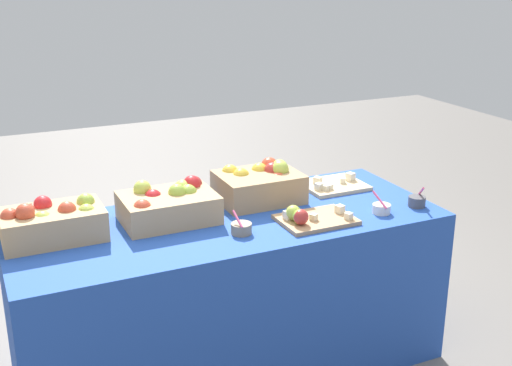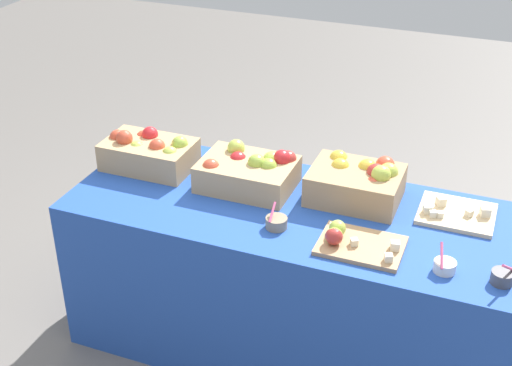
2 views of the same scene
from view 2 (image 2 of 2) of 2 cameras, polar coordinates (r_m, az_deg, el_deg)
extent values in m
plane|color=slate|center=(3.40, 2.69, -12.63)|extent=(10.00, 10.00, 0.00)
cube|color=#234CAD|center=(3.17, 2.84, -7.65)|extent=(1.90, 0.76, 0.74)
cube|color=tan|center=(3.27, -8.61, 2.29)|extent=(0.41, 0.25, 0.13)
sphere|color=#D14C33|center=(3.26, -10.58, 3.58)|extent=(0.08, 0.08, 0.08)
sphere|color=#B2C64C|center=(3.24, -9.58, 2.74)|extent=(0.08, 0.08, 0.08)
sphere|color=#D14C33|center=(3.32, -11.10, 3.62)|extent=(0.08, 0.08, 0.08)
sphere|color=#D14C33|center=(3.20, -7.98, 2.90)|extent=(0.08, 0.08, 0.08)
sphere|color=#D14C33|center=(3.33, -9.04, 3.60)|extent=(0.08, 0.08, 0.08)
sphere|color=#99B742|center=(3.20, -6.16, 3.13)|extent=(0.08, 0.08, 0.08)
sphere|color=red|center=(3.30, -8.55, 3.89)|extent=(0.08, 0.08, 0.08)
sphere|color=#B2C64C|center=(3.16, -6.96, 2.29)|extent=(0.08, 0.08, 0.08)
cube|color=tan|center=(3.07, -0.70, 0.72)|extent=(0.40, 0.29, 0.12)
sphere|color=red|center=(3.10, -1.47, 1.86)|extent=(0.08, 0.08, 0.08)
sphere|color=#B2C64C|center=(3.07, 1.27, 1.86)|extent=(0.08, 0.08, 0.08)
sphere|color=red|center=(3.05, 2.10, 1.99)|extent=(0.08, 0.08, 0.08)
sphere|color=#99B742|center=(3.03, 0.05, 1.62)|extent=(0.08, 0.08, 0.08)
sphere|color=#99B742|center=(3.09, 1.55, 1.72)|extent=(0.08, 0.08, 0.08)
sphere|color=#D14C33|center=(3.03, -3.66, 1.24)|extent=(0.08, 0.08, 0.08)
sphere|color=#B2332D|center=(3.07, 0.68, 1.35)|extent=(0.08, 0.08, 0.08)
sphere|color=#B2332D|center=(3.08, 2.58, 1.93)|extent=(0.08, 0.08, 0.08)
sphere|color=#99B742|center=(3.02, 1.00, 1.30)|extent=(0.08, 0.08, 0.08)
sphere|color=#B2C64C|center=(3.14, -1.61, 2.85)|extent=(0.08, 0.08, 0.08)
cube|color=tan|center=(3.00, 8.02, -0.17)|extent=(0.38, 0.29, 0.14)
sphere|color=red|center=(2.95, 10.00, 0.59)|extent=(0.08, 0.08, 0.08)
sphere|color=gold|center=(3.02, 6.81, 1.24)|extent=(0.08, 0.08, 0.08)
sphere|color=#D14C33|center=(2.94, 9.39, -0.27)|extent=(0.08, 0.08, 0.08)
sphere|color=#D14C33|center=(3.03, 10.38, 1.41)|extent=(0.08, 0.08, 0.08)
sphere|color=gold|center=(3.08, 6.67, 1.92)|extent=(0.08, 0.08, 0.08)
sphere|color=#B2332D|center=(2.97, 9.67, 0.80)|extent=(0.08, 0.08, 0.08)
sphere|color=#B2C64C|center=(2.94, 10.06, 0.65)|extent=(0.08, 0.08, 0.08)
sphere|color=gold|center=(3.02, 8.97, 1.18)|extent=(0.08, 0.08, 0.08)
sphere|color=#B2C64C|center=(2.98, 10.65, 0.85)|extent=(0.08, 0.08, 0.08)
cube|color=tan|center=(2.73, 8.47, -5.03)|extent=(0.32, 0.23, 0.02)
sphere|color=#B2C64C|center=(2.74, 6.59, -3.64)|extent=(0.07, 0.07, 0.07)
cube|color=beige|center=(2.64, 10.65, -5.95)|extent=(0.04, 0.04, 0.03)
cube|color=beige|center=(2.70, 7.93, -4.74)|extent=(0.04, 0.04, 0.03)
cube|color=beige|center=(2.76, 6.34, -3.68)|extent=(0.05, 0.05, 0.04)
cube|color=beige|center=(2.70, 11.16, -4.98)|extent=(0.04, 0.04, 0.03)
sphere|color=#B2332D|center=(2.69, 6.32, -4.30)|extent=(0.07, 0.07, 0.07)
sphere|color=#99B742|center=(2.69, 6.32, -4.29)|extent=(0.07, 0.07, 0.07)
cube|color=#D1B284|center=(3.00, 15.89, -2.41)|extent=(0.30, 0.26, 0.02)
cube|color=beige|center=(2.97, 13.91, -1.99)|extent=(0.03, 0.03, 0.03)
cube|color=beige|center=(2.98, 16.83, -2.33)|extent=(0.04, 0.04, 0.03)
cube|color=beige|center=(2.95, 13.68, -2.08)|extent=(0.04, 0.04, 0.03)
cube|color=beige|center=(3.02, 14.72, -1.42)|extent=(0.05, 0.05, 0.03)
cube|color=beige|center=(3.00, 18.03, -2.22)|extent=(0.05, 0.05, 0.04)
cube|color=beige|center=(2.94, 14.63, -2.47)|extent=(0.03, 0.03, 0.02)
cube|color=beige|center=(2.93, 14.07, -2.43)|extent=(0.03, 0.03, 0.03)
cylinder|color=gray|center=(2.81, 1.66, -3.21)|extent=(0.09, 0.09, 0.05)
cylinder|color=#EA598C|center=(2.79, 1.33, -2.37)|extent=(0.02, 0.08, 0.06)
cylinder|color=#4C4C51|center=(2.66, 19.25, -7.21)|extent=(0.08, 0.08, 0.05)
cylinder|color=#EA598C|center=(2.62, 19.72, -6.46)|extent=(0.05, 0.09, 0.07)
cylinder|color=silver|center=(2.66, 14.99, -6.52)|extent=(0.08, 0.08, 0.04)
cylinder|color=#EA598C|center=(2.63, 14.77, -5.69)|extent=(0.03, 0.09, 0.07)
camera|label=1|loc=(1.85, -66.92, -3.77)|focal=46.07mm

